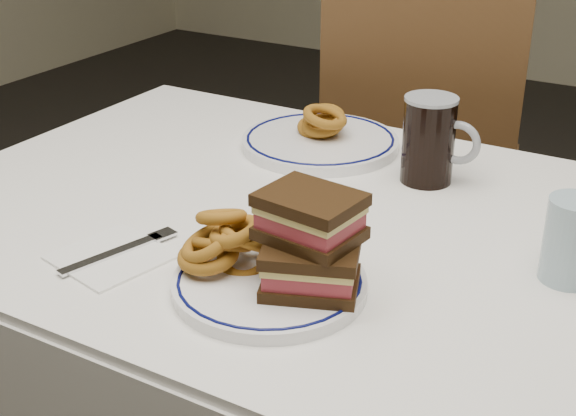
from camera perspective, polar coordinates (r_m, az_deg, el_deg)
The scene contains 11 objects.
dining_table at distance 1.27m, azimuth 1.88°, elevation -4.82°, with size 1.27×0.87×0.75m.
chair_far at distance 2.04m, azimuth 9.45°, elevation 3.54°, with size 0.54×0.54×0.99m.
main_plate at distance 1.03m, azimuth -1.32°, elevation -5.37°, with size 0.25×0.25×0.02m.
reuben_sandwich at distance 0.98m, azimuth 1.60°, elevation -2.43°, with size 0.15×0.13×0.12m.
onion_rings_main at distance 1.04m, azimuth -4.51°, elevation -2.39°, with size 0.12×0.12×0.10m.
ketchup_ramekin at distance 1.07m, azimuth -0.36°, elevation -2.54°, with size 0.05×0.05×0.03m.
beer_mug at distance 1.34m, azimuth 10.09°, elevation 4.83°, with size 0.13×0.09×0.15m.
water_glass at distance 1.09m, azimuth 19.53°, elevation -2.19°, with size 0.07×0.07×0.11m, color #98B5C4.
far_plate at distance 1.49m, azimuth 2.30°, elevation 4.73°, with size 0.29×0.29×0.02m.
onion_rings_far at distance 1.49m, azimuth 2.47°, elevation 6.16°, with size 0.11×0.11×0.07m.
napkin_fork at distance 1.13m, azimuth -12.27°, elevation -3.29°, with size 0.17×0.19×0.01m.
Camera 1 is at (0.52, -0.97, 1.29)m, focal length 50.00 mm.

